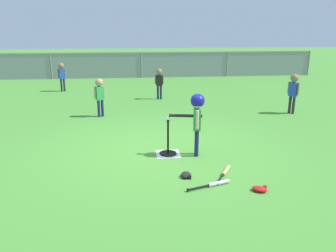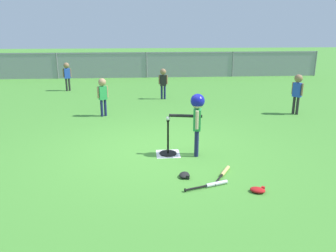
{
  "view_description": "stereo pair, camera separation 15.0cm",
  "coord_description": "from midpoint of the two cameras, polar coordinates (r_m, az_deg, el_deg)",
  "views": [
    {
      "loc": [
        -0.38,
        -6.11,
        2.33
      ],
      "look_at": [
        0.23,
        -0.18,
        0.55
      ],
      "focal_mm": 36.27,
      "sensor_mm": 36.0,
      "label": 1
    },
    {
      "loc": [
        -0.23,
        -6.12,
        2.33
      ],
      "look_at": [
        0.23,
        -0.18,
        0.55
      ],
      "focal_mm": 36.27,
      "sensor_mm": 36.0,
      "label": 2
    }
  ],
  "objects": [
    {
      "name": "ground_plane",
      "position": [
        6.55,
        -2.83,
        -4.22
      ],
      "size": [
        60.0,
        60.0,
        0.0
      ],
      "primitive_type": "plane",
      "color": "#478C33"
    },
    {
      "name": "spare_bat_silver",
      "position": [
        5.22,
        7.0,
        -9.65
      ],
      "size": [
        0.69,
        0.28,
        0.06
      ],
      "color": "silver",
      "rests_on": "ground_plane"
    },
    {
      "name": "home_plate",
      "position": [
        6.4,
        -0.67,
        -4.69
      ],
      "size": [
        0.44,
        0.44,
        0.01
      ],
      "primitive_type": "cube",
      "color": "white",
      "rests_on": "ground_plane"
    },
    {
      "name": "baseball_on_tee",
      "position": [
        6.18,
        -0.7,
        1.29
      ],
      "size": [
        0.07,
        0.07,
        0.07
      ],
      "primitive_type": "sphere",
      "color": "white",
      "rests_on": "batting_tee"
    },
    {
      "name": "fielder_deep_left",
      "position": [
        11.02,
        -1.87,
        7.79
      ],
      "size": [
        0.29,
        0.2,
        0.99
      ],
      "color": "#191E4C",
      "rests_on": "ground_plane"
    },
    {
      "name": "fielder_near_right",
      "position": [
        12.96,
        -17.75,
        8.46
      ],
      "size": [
        0.28,
        0.2,
        1.03
      ],
      "color": "#262626",
      "rests_on": "ground_plane"
    },
    {
      "name": "batting_tee",
      "position": [
        6.36,
        -0.68,
        -3.86
      ],
      "size": [
        0.32,
        0.32,
        0.66
      ],
      "color": "black",
      "rests_on": "ground_plane"
    },
    {
      "name": "glove_near_bats",
      "position": [
        5.19,
        14.37,
        -10.2
      ],
      "size": [
        0.27,
        0.24,
        0.07
      ],
      "color": "#B21919",
      "rests_on": "ground_plane"
    },
    {
      "name": "outfield_fence",
      "position": [
        15.73,
        -4.8,
        10.33
      ],
      "size": [
        16.06,
        0.06,
        1.15
      ],
      "color": "slate",
      "rests_on": "ground_plane"
    },
    {
      "name": "spare_bat_wood",
      "position": [
        5.63,
        8.77,
        -7.69
      ],
      "size": [
        0.42,
        0.65,
        0.06
      ],
      "color": "#DBB266",
      "rests_on": "ground_plane"
    },
    {
      "name": "batter_child",
      "position": [
        6.12,
        4.18,
        2.36
      ],
      "size": [
        0.63,
        0.33,
        1.16
      ],
      "color": "#191E4C",
      "rests_on": "ground_plane"
    },
    {
      "name": "glove_by_plate",
      "position": [
        5.47,
        2.26,
        -8.21
      ],
      "size": [
        0.21,
        0.25,
        0.07
      ],
      "color": "black",
      "rests_on": "ground_plane"
    },
    {
      "name": "fielder_deep_right",
      "position": [
        9.75,
        19.92,
        5.98
      ],
      "size": [
        0.23,
        0.27,
        1.08
      ],
      "color": "#262626",
      "rests_on": "ground_plane"
    },
    {
      "name": "fielder_deep_center",
      "position": [
        9.03,
        -11.88,
        5.56
      ],
      "size": [
        0.27,
        0.2,
        1.01
      ],
      "color": "#191E4C",
      "rests_on": "ground_plane"
    }
  ]
}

